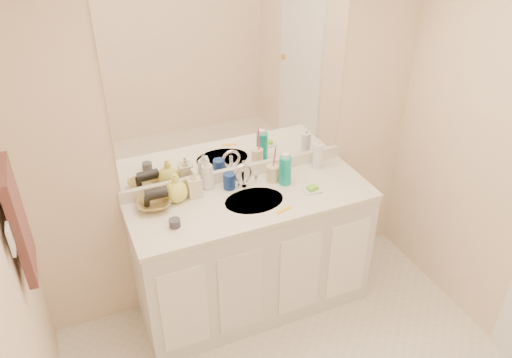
{
  "coord_description": "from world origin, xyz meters",
  "views": [
    {
      "loc": [
        -0.98,
        -1.3,
        2.59
      ],
      "look_at": [
        0.0,
        0.97,
        1.05
      ],
      "focal_mm": 35.0,
      "sensor_mm": 36.0,
      "label": 1
    }
  ],
  "objects": [
    {
      "name": "dark_jar",
      "position": [
        -0.51,
        0.94,
        0.9
      ],
      "size": [
        0.08,
        0.08,
        0.05
      ],
      "primitive_type": "cylinder",
      "rotation": [
        0.0,
        0.0,
        -0.26
      ],
      "color": "#38373E",
      "rests_on": "countertop"
    },
    {
      "name": "mouthwash_bottle",
      "position": [
        0.26,
        1.11,
        0.97
      ],
      "size": [
        0.1,
        0.1,
        0.19
      ],
      "primitive_type": "cylinder",
      "rotation": [
        0.0,
        0.0,
        0.32
      ],
      "color": "#0C988E",
      "rests_on": "countertop"
    },
    {
      "name": "hand_towel",
      "position": [
        -1.25,
        0.77,
        1.25
      ],
      "size": [
        0.04,
        0.32,
        0.55
      ],
      "primitive_type": "cube",
      "color": "#3C2220",
      "rests_on": "towel_ring"
    },
    {
      "name": "vanity_cabinet",
      "position": [
        0.0,
        1.02,
        0.42
      ],
      "size": [
        1.5,
        0.55,
        0.85
      ],
      "primitive_type": "cube",
      "color": "silver",
      "rests_on": "floor"
    },
    {
      "name": "hair_dryer",
      "position": [
        -0.55,
        1.18,
        0.97
      ],
      "size": [
        0.13,
        0.07,
        0.07
      ],
      "primitive_type": "cylinder",
      "rotation": [
        0.0,
        1.57,
        -0.05
      ],
      "color": "black",
      "rests_on": "wicker_basket"
    },
    {
      "name": "wall_back",
      "position": [
        0.0,
        1.3,
        1.2
      ],
      "size": [
        2.6,
        0.02,
        2.4
      ],
      "primitive_type": "cube",
      "color": "#F8DFC2",
      "rests_on": "floor"
    },
    {
      "name": "soap_bottle_white",
      "position": [
        -0.21,
        1.25,
        0.99
      ],
      "size": [
        0.09,
        0.09,
        0.22
      ],
      "primitive_type": "imported",
      "rotation": [
        0.0,
        0.0,
        -0.11
      ],
      "color": "white",
      "rests_on": "countertop"
    },
    {
      "name": "green_soap",
      "position": [
        0.37,
        0.95,
        0.9
      ],
      "size": [
        0.07,
        0.06,
        0.02
      ],
      "primitive_type": "cube",
      "rotation": [
        0.0,
        0.0,
        0.19
      ],
      "color": "#76D133",
      "rests_on": "soap_dish"
    },
    {
      "name": "mirror",
      "position": [
        0.0,
        1.29,
        1.56
      ],
      "size": [
        1.48,
        0.01,
        1.2
      ],
      "primitive_type": "cube",
      "color": "white",
      "rests_on": "wall_back"
    },
    {
      "name": "soap_bottle_yellow",
      "position": [
        -0.43,
        1.2,
        0.97
      ],
      "size": [
        0.19,
        0.19,
        0.18
      ],
      "primitive_type": "imported",
      "rotation": [
        0.0,
        0.0,
        0.43
      ],
      "color": "#E8EC5B",
      "rests_on": "countertop"
    },
    {
      "name": "tan_cup",
      "position": [
        0.2,
        1.17,
        0.93
      ],
      "size": [
        0.1,
        0.1,
        0.11
      ],
      "primitive_type": "cylinder",
      "rotation": [
        0.0,
        0.0,
        0.39
      ],
      "color": "beige",
      "rests_on": "countertop"
    },
    {
      "name": "wicker_basket",
      "position": [
        -0.57,
        1.18,
        0.91
      ],
      "size": [
        0.24,
        0.24,
        0.05
      ],
      "primitive_type": "imported",
      "rotation": [
        0.0,
        0.0,
        -0.19
      ],
      "color": "olive",
      "rests_on": "countertop"
    },
    {
      "name": "switch_plate",
      "position": [
        -1.27,
        0.57,
        1.3
      ],
      "size": [
        0.01,
        0.08,
        0.13
      ],
      "primitive_type": "cube",
      "color": "white",
      "rests_on": "wall_left"
    },
    {
      "name": "faucet",
      "position": [
        0.0,
        1.18,
        0.94
      ],
      "size": [
        0.02,
        0.02,
        0.11
      ],
      "primitive_type": "cylinder",
      "color": "silver",
      "rests_on": "countertop"
    },
    {
      "name": "toothbrush",
      "position": [
        0.21,
        1.17,
        1.03
      ],
      "size": [
        0.02,
        0.04,
        0.2
      ],
      "primitive_type": "cylinder",
      "rotation": [
        0.14,
        0.0,
        0.31
      ],
      "color": "#DB395E",
      "rests_on": "tan_cup"
    },
    {
      "name": "backsplash",
      "position": [
        0.0,
        1.29,
        0.92
      ],
      "size": [
        1.52,
        0.03,
        0.08
      ],
      "primitive_type": "cube",
      "color": "silver",
      "rests_on": "countertop"
    },
    {
      "name": "blue_mug",
      "position": [
        -0.09,
        1.19,
        0.93
      ],
      "size": [
        0.09,
        0.09,
        0.1
      ],
      "primitive_type": "cylinder",
      "rotation": [
        0.0,
        0.0,
        0.24
      ],
      "color": "navy",
      "rests_on": "countertop"
    },
    {
      "name": "sink_basin",
      "position": [
        0.0,
        1.0,
        0.87
      ],
      "size": [
        0.37,
        0.37,
        0.02
      ],
      "primitive_type": "cylinder",
      "color": "silver",
      "rests_on": "countertop"
    },
    {
      "name": "soap_dish",
      "position": [
        0.37,
        0.95,
        0.89
      ],
      "size": [
        0.11,
        0.09,
        0.01
      ],
      "primitive_type": "cube",
      "rotation": [
        0.0,
        0.0,
        -0.07
      ],
      "color": "silver",
      "rests_on": "countertop"
    },
    {
      "name": "orange_comb",
      "position": [
        0.12,
        0.84,
        0.88
      ],
      "size": [
        0.11,
        0.05,
        0.0
      ],
      "primitive_type": "cube",
      "rotation": [
        0.0,
        0.0,
        0.28
      ],
      "color": "yellow",
      "rests_on": "countertop"
    },
    {
      "name": "clear_pump_bottle",
      "position": [
        0.55,
        1.2,
        0.97
      ],
      "size": [
        0.08,
        0.08,
        0.18
      ],
      "primitive_type": "cylinder",
      "rotation": [
        0.0,
        0.0,
        -0.2
      ],
      "color": "white",
      "rests_on": "countertop"
    },
    {
      "name": "soap_bottle_cream",
      "position": [
        -0.32,
        1.2,
        0.97
      ],
      "size": [
        0.09,
        0.09,
        0.19
      ],
      "primitive_type": "imported",
      "rotation": [
        0.0,
        0.0,
        0.01
      ],
      "color": "beige",
      "rests_on": "countertop"
    },
    {
      "name": "countertop",
      "position": [
        0.0,
        1.02,
        0.86
      ],
      "size": [
        1.52,
        0.57,
        0.03
      ],
      "primitive_type": "cube",
      "color": "silver",
      "rests_on": "vanity_cabinet"
    }
  ]
}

